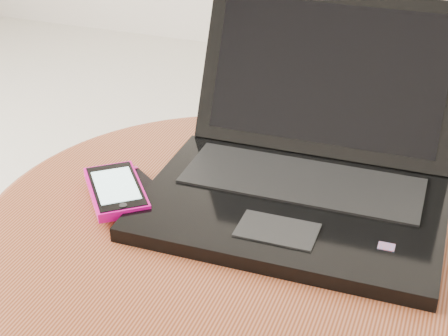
% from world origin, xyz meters
% --- Properties ---
extents(table, '(0.62, 0.62, 0.49)m').
position_xyz_m(table, '(-0.09, 0.08, 0.38)').
color(table, '#5A2E1C').
rests_on(table, ground).
extents(laptop, '(0.36, 0.35, 0.22)m').
position_xyz_m(laptop, '(-0.02, 0.17, 0.53)').
color(laptop, black).
rests_on(laptop, table).
extents(phone_black, '(0.13, 0.11, 0.01)m').
position_xyz_m(phone_black, '(-0.22, 0.09, 0.49)').
color(phone_black, black).
rests_on(phone_black, table).
extents(phone_pink, '(0.12, 0.13, 0.01)m').
position_xyz_m(phone_pink, '(-0.23, 0.07, 0.51)').
color(phone_pink, '#CF0580').
rests_on(phone_pink, phone_black).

